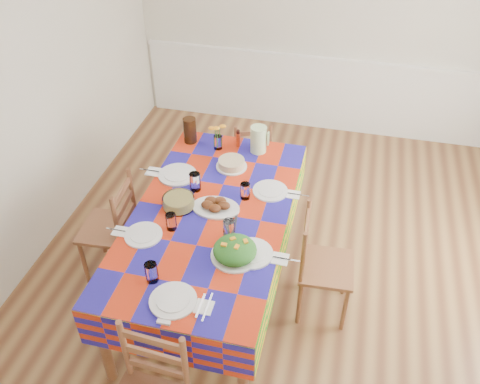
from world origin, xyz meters
The scene contains 21 objects.
room centered at (0.00, 0.00, 1.35)m, with size 4.58×5.08×2.78m.
wainscot centered at (0.00, 2.48, 0.49)m, with size 4.41×0.06×0.92m.
dining_table centered at (-0.61, -0.33, 0.74)m, with size 1.15×2.14×0.83m.
setting_near_head centered at (-0.67, -1.14, 0.86)m, with size 0.48×0.32×0.14m.
setting_left_near centered at (-0.95, -0.63, 0.86)m, with size 0.49×0.29×0.13m.
setting_left_far centered at (-0.94, 0.00, 0.87)m, with size 0.57×0.34×0.15m.
setting_right_near centered at (-0.29, -0.63, 0.86)m, with size 0.57×0.33×0.14m.
setting_right_far centered at (-0.29, -0.01, 0.86)m, with size 0.52×0.30×0.13m.
meat_platter centered at (-0.59, -0.27, 0.86)m, with size 0.37×0.26×0.07m.
salad_platter centered at (-0.33, -0.72, 0.89)m, with size 0.33×0.33×0.14m.
pasta_bowl centered at (-0.87, -0.31, 0.88)m, with size 0.24×0.24×0.09m.
cake centered at (-0.61, 0.28, 0.87)m, with size 0.26×0.26×0.07m.
serving_utensils centered at (-0.43, -0.42, 0.84)m, with size 0.15×0.33×0.01m.
flower_vase centered at (-0.79, 0.52, 0.93)m, with size 0.15×0.12×0.24m.
hot_sauce centered at (-0.63, 0.60, 0.91)m, with size 0.04×0.04×0.16m, color #B52E0E.
green_pitcher centered at (-0.44, 0.57, 0.95)m, with size 0.14×0.14×0.24m, color #C4E7A3.
tea_pitcher centered at (-1.06, 0.57, 0.95)m, with size 0.12×0.12×0.23m, color black.
name_card centered at (-0.60, -1.36, 0.84)m, with size 0.08×0.03×0.02m, color white.
chair_far centered at (-0.60, 1.03, 0.43)m, with size 0.48×0.46×0.86m.
chair_left centered at (-1.47, -0.32, 0.48)m, with size 0.44×0.46×0.98m.
chair_right centered at (0.24, -0.33, 0.47)m, with size 0.43×0.45×0.96m.
Camera 1 is at (0.28, -3.06, 3.32)m, focal length 38.00 mm.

